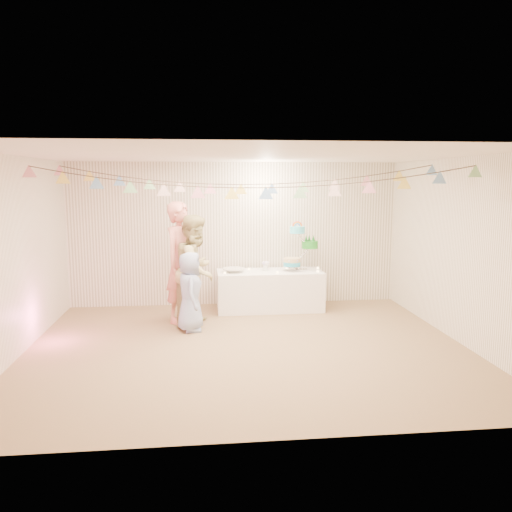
{
  "coord_description": "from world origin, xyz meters",
  "views": [
    {
      "loc": [
        -0.59,
        -6.57,
        2.28
      ],
      "look_at": [
        0.2,
        0.8,
        1.15
      ],
      "focal_mm": 35.0,
      "sensor_mm": 36.0,
      "label": 1
    }
  ],
  "objects": [
    {
      "name": "back_wall",
      "position": [
        0.0,
        2.5,
        1.3
      ],
      "size": [
        6.0,
        6.0,
        0.0
      ],
      "primitive_type": "plane",
      "color": "white",
      "rests_on": "ground"
    },
    {
      "name": "person_adult_a",
      "position": [
        -0.94,
        1.42,
        0.97
      ],
      "size": [
        0.79,
        0.85,
        1.95
      ],
      "primitive_type": "imported",
      "rotation": [
        0.0,
        0.0,
        0.97
      ],
      "color": "#D47A6F",
      "rests_on": "floor"
    },
    {
      "name": "floor",
      "position": [
        0.0,
        0.0,
        0.0
      ],
      "size": [
        6.0,
        6.0,
        0.0
      ],
      "primitive_type": "plane",
      "color": "olive",
      "rests_on": "ground"
    },
    {
      "name": "person_adult_b",
      "position": [
        -0.7,
        1.22,
        0.88
      ],
      "size": [
        0.94,
        1.04,
        1.75
      ],
      "primitive_type": "imported",
      "rotation": [
        0.0,
        0.0,
        1.17
      ],
      "color": "tan",
      "rests_on": "floor"
    },
    {
      "name": "tealight_3",
      "position": [
        0.92,
        2.21,
        0.71
      ],
      "size": [
        0.04,
        0.04,
        0.03
      ],
      "primitive_type": "cylinder",
      "color": "#FFD88C",
      "rests_on": "table"
    },
    {
      "name": "tealight_4",
      "position": [
        1.39,
        1.81,
        0.71
      ],
      "size": [
        0.04,
        0.04,
        0.03
      ],
      "primitive_type": "cylinder",
      "color": "#FFD88C",
      "rests_on": "table"
    },
    {
      "name": "left_wall",
      "position": [
        -3.0,
        0.0,
        1.3
      ],
      "size": [
        5.0,
        5.0,
        0.0
      ],
      "primitive_type": "plane",
      "color": "white",
      "rests_on": "ground"
    },
    {
      "name": "tealight_5",
      "position": [
        1.47,
        2.14,
        0.71
      ],
      "size": [
        0.04,
        0.04,
        0.03
      ],
      "primitive_type": "cylinder",
      "color": "#FFD88C",
      "rests_on": "table"
    },
    {
      "name": "tealight_1",
      "position": [
        0.22,
        2.17,
        0.71
      ],
      "size": [
        0.04,
        0.04,
        0.03
      ],
      "primitive_type": "cylinder",
      "color": "#FFD88C",
      "rests_on": "table"
    },
    {
      "name": "cake_top_tier",
      "position": [
        1.06,
        2.01,
        1.38
      ],
      "size": [
        0.25,
        0.25,
        0.19
      ],
      "primitive_type": null,
      "color": "#4BD6EC",
      "rests_on": "cake_stand"
    },
    {
      "name": "cake_stand",
      "position": [
        1.12,
        2.04,
        1.16
      ],
      "size": [
        0.73,
        0.43,
        0.81
      ],
      "primitive_type": null,
      "color": "silver",
      "rests_on": "table"
    },
    {
      "name": "ceiling",
      "position": [
        0.0,
        0.0,
        2.6
      ],
      "size": [
        6.0,
        6.0,
        0.0
      ],
      "primitive_type": "plane",
      "color": "silver",
      "rests_on": "ground"
    },
    {
      "name": "cake_middle",
      "position": [
        1.3,
        2.13,
        1.11
      ],
      "size": [
        0.27,
        0.27,
        0.22
      ],
      "primitive_type": null,
      "color": "#1F8E23",
      "rests_on": "cake_stand"
    },
    {
      "name": "bunting_back",
      "position": [
        0.0,
        1.1,
        2.35
      ],
      "size": [
        5.6,
        1.1,
        0.4
      ],
      "primitive_type": null,
      "color": "pink",
      "rests_on": "ceiling"
    },
    {
      "name": "platter",
      "position": [
        -0.07,
        1.94,
        0.76
      ],
      "size": [
        0.37,
        0.37,
        0.02
      ],
      "primitive_type": "cylinder",
      "color": "white",
      "rests_on": "table"
    },
    {
      "name": "tealight_0",
      "position": [
        -0.23,
        1.84,
        0.71
      ],
      "size": [
        0.04,
        0.04,
        0.03
      ],
      "primitive_type": "cylinder",
      "color": "#FFD88C",
      "rests_on": "table"
    },
    {
      "name": "bunting_front",
      "position": [
        0.0,
        -0.2,
        2.32
      ],
      "size": [
        5.6,
        0.9,
        0.36
      ],
      "primitive_type": null,
      "color": "#72A5E5",
      "rests_on": "ceiling"
    },
    {
      "name": "person_child",
      "position": [
        -0.8,
        0.88,
        0.61
      ],
      "size": [
        0.43,
        0.62,
        1.21
      ],
      "primitive_type": "imported",
      "rotation": [
        0.0,
        0.0,
        1.64
      ],
      "color": "#94A4D2",
      "rests_on": "floor"
    },
    {
      "name": "table",
      "position": [
        0.57,
        1.99,
        0.35
      ],
      "size": [
        1.85,
        0.74,
        0.69
      ],
      "primitive_type": "cube",
      "color": "white",
      "rests_on": "floor"
    },
    {
      "name": "tealight_2",
      "position": [
        0.67,
        1.77,
        0.71
      ],
      "size": [
        0.04,
        0.04,
        0.03
      ],
      "primitive_type": "cylinder",
      "color": "#FFD88C",
      "rests_on": "table"
    },
    {
      "name": "front_wall",
      "position": [
        0.0,
        -2.5,
        1.3
      ],
      "size": [
        6.0,
        6.0,
        0.0
      ],
      "primitive_type": "plane",
      "color": "white",
      "rests_on": "ground"
    },
    {
      "name": "right_wall",
      "position": [
        3.0,
        0.0,
        1.3
      ],
      "size": [
        5.0,
        5.0,
        0.0
      ],
      "primitive_type": "plane",
      "color": "white",
      "rests_on": "ground"
    },
    {
      "name": "posy",
      "position": [
        0.5,
        2.04,
        0.84
      ],
      "size": [
        0.15,
        0.15,
        0.17
      ],
      "primitive_type": null,
      "color": "white",
      "rests_on": "table"
    },
    {
      "name": "cake_bottom",
      "position": [
        0.97,
        1.98,
        0.84
      ],
      "size": [
        0.31,
        0.31,
        0.15
      ],
      "primitive_type": null,
      "color": "#2AA5C6",
      "rests_on": "cake_stand"
    }
  ]
}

